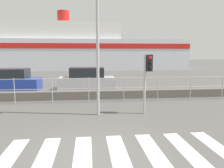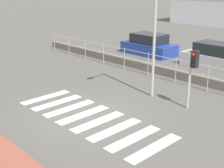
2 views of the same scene
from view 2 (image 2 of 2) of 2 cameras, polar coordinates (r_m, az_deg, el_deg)
The scene contains 8 objects.
ground_plane at distance 12.36m, azimuth -4.79°, elevation -5.84°, with size 160.00×160.00×0.00m, color #565451.
crosswalk at distance 12.16m, azimuth -3.95°, elevation -6.22°, with size 6.75×2.40×0.01m.
seawall at distance 17.13m, azimuth 13.16°, elevation 1.51°, with size 24.42×0.55×0.46m.
harbor_fence at distance 16.26m, azimuth 11.62°, elevation 3.02°, with size 22.02×0.04×1.32m.
traffic_light_far at distance 12.79m, azimuth 14.56°, elevation 3.09°, with size 0.34×0.32×2.46m.
streetlamp at distance 13.46m, azimuth 7.15°, elevation 11.68°, with size 0.32×1.36×5.58m.
parked_car_blue at distance 22.71m, azimuth 6.75°, elevation 7.01°, with size 3.89×1.88×1.50m.
parked_car_silver at distance 19.91m, azimuth 18.34°, elevation 4.64°, with size 3.90×1.71×1.53m.
Camera 2 is at (8.80, -7.05, 5.05)m, focal length 50.00 mm.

